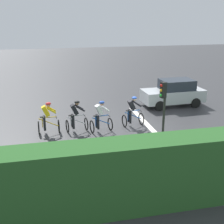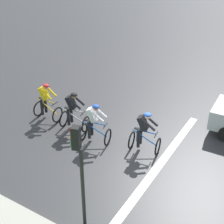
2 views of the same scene
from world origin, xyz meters
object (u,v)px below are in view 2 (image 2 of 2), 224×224
(cyclist_lead, at_px, (46,102))
(cyclist_fourth, at_px, (144,133))
(cyclist_mid, at_px, (94,124))
(cyclist_second, at_px, (73,112))
(traffic_light_near_crossing, at_px, (79,164))

(cyclist_lead, relative_size, cyclist_fourth, 1.00)
(cyclist_lead, height_order, cyclist_fourth, same)
(cyclist_mid, bearing_deg, cyclist_lead, 81.84)
(cyclist_fourth, bearing_deg, cyclist_second, 92.34)
(cyclist_fourth, bearing_deg, cyclist_lead, 90.99)
(cyclist_second, distance_m, cyclist_fourth, 3.11)
(cyclist_mid, height_order, traffic_light_near_crossing, traffic_light_near_crossing)
(cyclist_lead, relative_size, cyclist_second, 1.00)
(cyclist_second, bearing_deg, traffic_light_near_crossing, -140.54)
(cyclist_mid, bearing_deg, cyclist_fourth, -76.06)
(cyclist_lead, distance_m, cyclist_fourth, 4.56)
(cyclist_second, distance_m, traffic_light_near_crossing, 5.23)
(cyclist_mid, bearing_deg, traffic_light_near_crossing, -151.09)
(cyclist_fourth, distance_m, traffic_light_near_crossing, 4.26)
(cyclist_second, bearing_deg, cyclist_fourth, -87.66)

